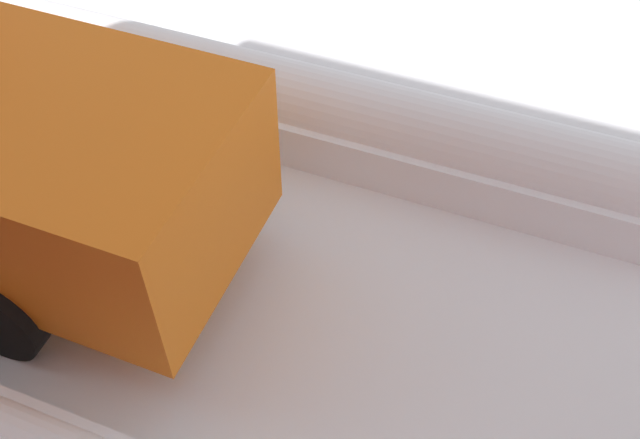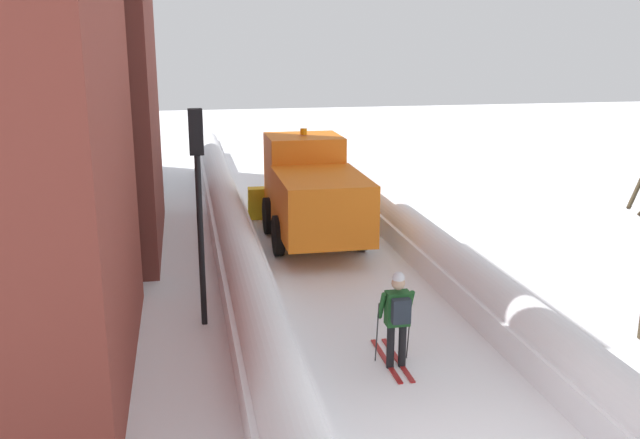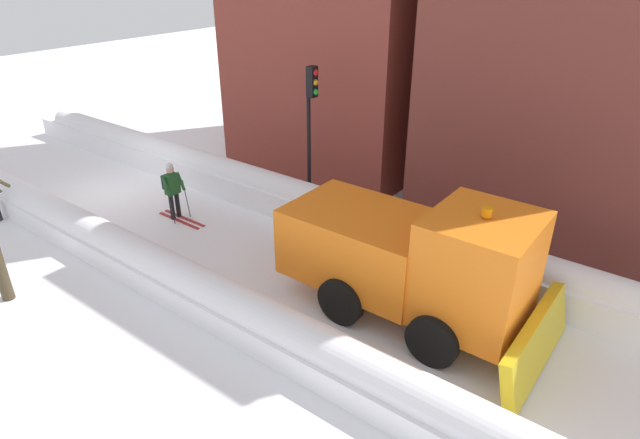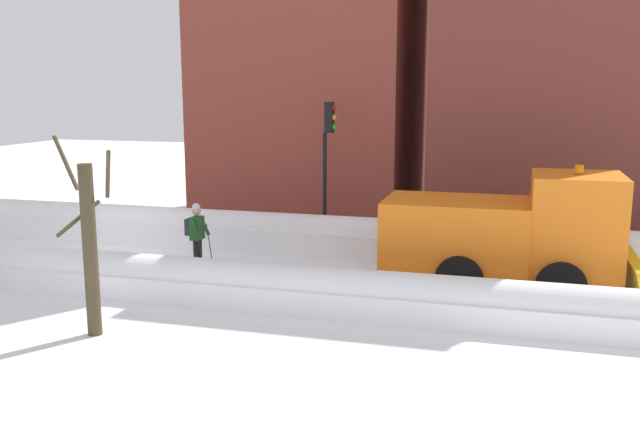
% 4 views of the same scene
% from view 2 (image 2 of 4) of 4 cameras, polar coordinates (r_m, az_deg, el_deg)
% --- Properties ---
extents(ground_plane, '(80.00, 80.00, 0.00)m').
position_cam_2_polar(ground_plane, '(19.08, 0.59, -2.89)').
color(ground_plane, white).
extents(snowbank_left, '(1.10, 36.00, 1.21)m').
position_cam_2_polar(snowbank_left, '(18.59, -6.94, -1.66)').
color(snowbank_left, white).
rests_on(snowbank_left, ground).
extents(snowbank_right, '(1.10, 36.00, 1.03)m').
position_cam_2_polar(snowbank_right, '(19.59, 7.75, -1.19)').
color(snowbank_right, white).
rests_on(snowbank_right, ground).
extents(building_concrete_far, '(7.82, 7.21, 9.61)m').
position_cam_2_polar(building_concrete_far, '(29.49, -21.70, 11.83)').
color(building_concrete_far, '#9EA0A5').
rests_on(building_concrete_far, ground).
extents(plow_truck, '(3.20, 5.98, 3.12)m').
position_cam_2_polar(plow_truck, '(19.96, -0.64, 2.29)').
color(plow_truck, orange).
rests_on(plow_truck, ground).
extents(skier, '(0.62, 1.80, 1.81)m').
position_cam_2_polar(skier, '(12.51, 6.34, -7.78)').
color(skier, black).
rests_on(skier, ground).
extents(traffic_light_pole, '(0.28, 0.42, 4.42)m').
position_cam_2_polar(traffic_light_pole, '(14.02, -9.95, 3.51)').
color(traffic_light_pole, black).
rests_on(traffic_light_pole, ground).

